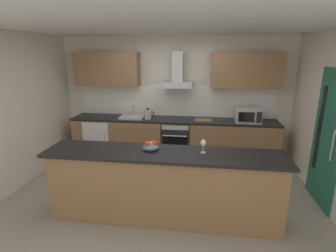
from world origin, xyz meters
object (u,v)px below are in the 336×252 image
(microwave, at_px, (248,115))
(wine_glass, at_px, (203,144))
(chopping_board, at_px, (203,120))
(refrigerator, at_px, (101,138))
(sink, at_px, (132,117))
(fruit_bowl, at_px, (151,146))
(oven, at_px, (176,139))
(kettle, at_px, (148,114))
(range_hood, at_px, (178,76))

(microwave, xyz_separation_m, wine_glass, (-0.88, -2.05, 0.07))
(chopping_board, bearing_deg, wine_glass, -89.88)
(refrigerator, height_order, chopping_board, chopping_board)
(sink, distance_m, fruit_bowl, 2.23)
(oven, distance_m, kettle, 0.82)
(kettle, height_order, wine_glass, wine_glass)
(chopping_board, bearing_deg, range_hood, 164.76)
(oven, bearing_deg, sink, 179.34)
(refrigerator, relative_size, sink, 1.70)
(range_hood, bearing_deg, refrigerator, -175.55)
(oven, distance_m, sink, 1.07)
(chopping_board, bearing_deg, oven, 177.59)
(microwave, bearing_deg, kettle, -179.84)
(oven, height_order, fruit_bowl, fruit_bowl)
(sink, bearing_deg, oven, -0.66)
(microwave, height_order, chopping_board, microwave)
(microwave, height_order, kettle, microwave)
(refrigerator, bearing_deg, oven, 0.09)
(range_hood, distance_m, wine_glass, 2.37)
(kettle, xyz_separation_m, wine_glass, (1.17, -2.04, 0.11))
(refrigerator, height_order, microwave, microwave)
(oven, bearing_deg, fruit_bowl, -93.66)
(wine_glass, xyz_separation_m, fruit_bowl, (-0.70, 0.01, -0.08))
(kettle, height_order, chopping_board, kettle)
(microwave, relative_size, sink, 1.00)
(microwave, xyz_separation_m, sink, (-2.40, 0.04, -0.12))
(kettle, bearing_deg, sink, 172.75)
(kettle, bearing_deg, refrigerator, 178.38)
(fruit_bowl, bearing_deg, sink, 111.69)
(wine_glass, height_order, chopping_board, wine_glass)
(refrigerator, bearing_deg, wine_glass, -42.43)
(oven, xyz_separation_m, sink, (-0.96, 0.01, 0.47))
(kettle, distance_m, range_hood, 1.00)
(oven, relative_size, sink, 1.60)
(oven, relative_size, kettle, 2.77)
(fruit_bowl, relative_size, chopping_board, 0.65)
(refrigerator, distance_m, kettle, 1.24)
(sink, bearing_deg, kettle, -7.25)
(oven, distance_m, range_hood, 1.33)
(range_hood, xyz_separation_m, wine_glass, (0.57, -2.21, -0.67))
(oven, distance_m, wine_glass, 2.25)
(range_hood, xyz_separation_m, fruit_bowl, (-0.13, -2.19, -0.74))
(refrigerator, relative_size, chopping_board, 2.50)
(microwave, distance_m, range_hood, 1.63)
(sink, xyz_separation_m, range_hood, (0.96, 0.12, 0.86))
(refrigerator, height_order, kettle, kettle)
(range_hood, bearing_deg, chopping_board, -15.24)
(kettle, relative_size, wine_glass, 1.62)
(kettle, xyz_separation_m, fruit_bowl, (0.47, -2.03, 0.04))
(chopping_board, bearing_deg, fruit_bowl, -108.81)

